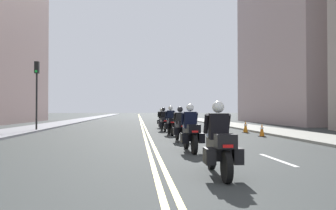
{
  "coord_description": "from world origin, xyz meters",
  "views": [
    {
      "loc": [
        -0.53,
        -0.98,
        1.42
      ],
      "look_at": [
        1.41,
        19.38,
        1.75
      ],
      "focal_mm": 34.7,
      "sensor_mm": 36.0,
      "label": 1
    }
  ],
  "objects_px": {
    "traffic_cone_1": "(262,130)",
    "motorcycle_3": "(171,123)",
    "motorcycle_5": "(162,120)",
    "traffic_light_near": "(37,83)",
    "motorcycle_2": "(181,127)",
    "motorcycle_0": "(219,146)",
    "traffic_cone_0": "(246,127)",
    "motorcycle_1": "(191,132)",
    "motorcycle_4": "(164,121)"
  },
  "relations": [
    {
      "from": "motorcycle_3",
      "to": "traffic_light_near",
      "type": "bearing_deg",
      "value": 153.39
    },
    {
      "from": "motorcycle_1",
      "to": "motorcycle_4",
      "type": "xyz_separation_m",
      "value": [
        -0.02,
        11.08,
        -0.0
      ]
    },
    {
      "from": "motorcycle_4",
      "to": "traffic_light_near",
      "type": "xyz_separation_m",
      "value": [
        -8.59,
        0.66,
        2.59
      ]
    },
    {
      "from": "motorcycle_2",
      "to": "motorcycle_4",
      "type": "bearing_deg",
      "value": 88.05
    },
    {
      "from": "motorcycle_3",
      "to": "traffic_cone_1",
      "type": "relative_size",
      "value": 3.08
    },
    {
      "from": "motorcycle_1",
      "to": "traffic_cone_0",
      "type": "relative_size",
      "value": 2.76
    },
    {
      "from": "motorcycle_3",
      "to": "motorcycle_4",
      "type": "distance_m",
      "value": 3.47
    },
    {
      "from": "motorcycle_2",
      "to": "motorcycle_3",
      "type": "xyz_separation_m",
      "value": [
        -0.04,
        3.94,
        0.01
      ]
    },
    {
      "from": "motorcycle_5",
      "to": "traffic_light_near",
      "type": "xyz_separation_m",
      "value": [
        -8.74,
        -3.26,
        2.59
      ]
    },
    {
      "from": "motorcycle_1",
      "to": "traffic_cone_0",
      "type": "height_order",
      "value": "motorcycle_1"
    },
    {
      "from": "motorcycle_5",
      "to": "motorcycle_4",
      "type": "bearing_deg",
      "value": -93.94
    },
    {
      "from": "motorcycle_0",
      "to": "traffic_cone_0",
      "type": "relative_size",
      "value": 2.76
    },
    {
      "from": "motorcycle_3",
      "to": "traffic_cone_1",
      "type": "height_order",
      "value": "motorcycle_3"
    },
    {
      "from": "traffic_cone_0",
      "to": "motorcycle_3",
      "type": "bearing_deg",
      "value": -164.41
    },
    {
      "from": "motorcycle_1",
      "to": "traffic_cone_0",
      "type": "xyz_separation_m",
      "value": [
        5.0,
        8.97,
        -0.28
      ]
    },
    {
      "from": "motorcycle_4",
      "to": "motorcycle_1",
      "type": "bearing_deg",
      "value": -92.98
    },
    {
      "from": "motorcycle_0",
      "to": "traffic_cone_0",
      "type": "height_order",
      "value": "motorcycle_0"
    },
    {
      "from": "motorcycle_4",
      "to": "traffic_cone_0",
      "type": "xyz_separation_m",
      "value": [
        5.02,
        -2.1,
        -0.27
      ]
    },
    {
      "from": "motorcycle_0",
      "to": "traffic_light_near",
      "type": "height_order",
      "value": "traffic_light_near"
    },
    {
      "from": "traffic_light_near",
      "to": "motorcycle_2",
      "type": "bearing_deg",
      "value": -42.67
    },
    {
      "from": "traffic_cone_1",
      "to": "motorcycle_0",
      "type": "bearing_deg",
      "value": -116.06
    },
    {
      "from": "motorcycle_2",
      "to": "motorcycle_3",
      "type": "height_order",
      "value": "motorcycle_3"
    },
    {
      "from": "motorcycle_4",
      "to": "motorcycle_2",
      "type": "bearing_deg",
      "value": -91.8
    },
    {
      "from": "traffic_cone_0",
      "to": "traffic_cone_1",
      "type": "distance_m",
      "value": 2.97
    },
    {
      "from": "traffic_cone_1",
      "to": "motorcycle_5",
      "type": "bearing_deg",
      "value": 117.96
    },
    {
      "from": "motorcycle_2",
      "to": "motorcycle_5",
      "type": "xyz_separation_m",
      "value": [
        -0.02,
        11.33,
        0.0
      ]
    },
    {
      "from": "motorcycle_2",
      "to": "traffic_cone_0",
      "type": "xyz_separation_m",
      "value": [
        4.86,
        5.31,
        -0.28
      ]
    },
    {
      "from": "traffic_light_near",
      "to": "motorcycle_5",
      "type": "bearing_deg",
      "value": 20.44
    },
    {
      "from": "traffic_cone_1",
      "to": "traffic_light_near",
      "type": "distance_m",
      "value": 14.96
    },
    {
      "from": "motorcycle_4",
      "to": "motorcycle_5",
      "type": "distance_m",
      "value": 3.92
    },
    {
      "from": "motorcycle_0",
      "to": "motorcycle_1",
      "type": "relative_size",
      "value": 1.0
    },
    {
      "from": "motorcycle_0",
      "to": "motorcycle_4",
      "type": "height_order",
      "value": "motorcycle_0"
    },
    {
      "from": "motorcycle_1",
      "to": "motorcycle_5",
      "type": "xyz_separation_m",
      "value": [
        0.13,
        14.99,
        -0.0
      ]
    },
    {
      "from": "motorcycle_0",
      "to": "traffic_cone_0",
      "type": "distance_m",
      "value": 14.05
    },
    {
      "from": "motorcycle_2",
      "to": "motorcycle_5",
      "type": "bearing_deg",
      "value": 86.85
    },
    {
      "from": "motorcycle_3",
      "to": "traffic_cone_0",
      "type": "xyz_separation_m",
      "value": [
        4.9,
        1.37,
        -0.28
      ]
    },
    {
      "from": "motorcycle_3",
      "to": "motorcycle_5",
      "type": "distance_m",
      "value": 7.39
    },
    {
      "from": "motorcycle_3",
      "to": "traffic_cone_1",
      "type": "distance_m",
      "value": 5.06
    },
    {
      "from": "traffic_cone_1",
      "to": "motorcycle_3",
      "type": "bearing_deg",
      "value": 161.57
    },
    {
      "from": "motorcycle_1",
      "to": "traffic_light_near",
      "type": "relative_size",
      "value": 0.45
    },
    {
      "from": "motorcycle_0",
      "to": "motorcycle_5",
      "type": "height_order",
      "value": "motorcycle_0"
    },
    {
      "from": "motorcycle_3",
      "to": "traffic_cone_0",
      "type": "relative_size",
      "value": 2.82
    },
    {
      "from": "motorcycle_4",
      "to": "traffic_light_near",
      "type": "relative_size",
      "value": 0.47
    },
    {
      "from": "motorcycle_0",
      "to": "traffic_cone_1",
      "type": "height_order",
      "value": "motorcycle_0"
    },
    {
      "from": "traffic_cone_0",
      "to": "traffic_cone_1",
      "type": "xyz_separation_m",
      "value": [
        -0.11,
        -2.96,
        -0.03
      ]
    },
    {
      "from": "motorcycle_5",
      "to": "traffic_cone_1",
      "type": "relative_size",
      "value": 3.14
    },
    {
      "from": "motorcycle_5",
      "to": "traffic_cone_1",
      "type": "xyz_separation_m",
      "value": [
        4.77,
        -8.98,
        -0.31
      ]
    },
    {
      "from": "motorcycle_3",
      "to": "motorcycle_4",
      "type": "relative_size",
      "value": 0.98
    },
    {
      "from": "motorcycle_0",
      "to": "traffic_cone_1",
      "type": "relative_size",
      "value": 3.01
    },
    {
      "from": "motorcycle_4",
      "to": "motorcycle_5",
      "type": "xyz_separation_m",
      "value": [
        0.15,
        3.92,
        0.0
      ]
    }
  ]
}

